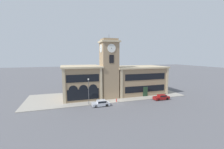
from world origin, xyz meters
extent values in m
plane|color=#56565B|center=(0.00, 0.00, 0.00)|extent=(300.00, 300.00, 0.00)
cube|color=gray|center=(0.00, 7.49, 0.07)|extent=(45.12, 14.99, 0.15)
cube|color=#937A5B|center=(0.00, 5.34, 7.88)|extent=(4.55, 4.55, 15.75)
cube|color=tan|center=(0.00, 5.34, 15.98)|extent=(5.25, 5.25, 0.45)
cube|color=#937A5B|center=(0.00, 5.34, 16.50)|extent=(4.19, 4.19, 0.60)
cylinder|color=#4C4C51|center=(0.00, 5.34, 17.40)|extent=(0.10, 0.10, 1.20)
cylinder|color=silver|center=(0.00, 3.01, 14.11)|extent=(2.27, 0.10, 2.27)
cylinder|color=black|center=(0.00, 2.94, 14.11)|extent=(0.18, 0.04, 0.18)
cylinder|color=silver|center=(-2.33, 5.34, 14.11)|extent=(0.10, 2.27, 2.27)
cylinder|color=black|center=(-2.40, 5.34, 14.11)|extent=(0.04, 0.18, 0.18)
cube|color=black|center=(0.00, 3.02, 11.28)|extent=(1.28, 0.10, 2.20)
cube|color=#937A5B|center=(-7.67, 8.02, 4.42)|extent=(10.20, 9.92, 8.84)
cube|color=tan|center=(-7.67, 8.02, 9.07)|extent=(10.90, 10.62, 0.45)
cube|color=tan|center=(-12.42, 3.00, 4.42)|extent=(0.70, 0.16, 8.84)
cube|color=tan|center=(-2.93, 3.00, 4.42)|extent=(0.70, 0.16, 8.84)
cube|color=black|center=(-7.67, 3.02, 6.37)|extent=(8.36, 0.10, 1.95)
cube|color=black|center=(-7.67, 3.02, 2.12)|extent=(8.16, 0.10, 2.83)
cylinder|color=black|center=(-10.22, 3.01, 3.54)|extent=(2.24, 0.06, 2.24)
cylinder|color=black|center=(-7.67, 3.01, 3.54)|extent=(2.24, 0.06, 2.24)
cylinder|color=black|center=(-5.13, 3.01, 3.54)|extent=(2.24, 0.06, 2.24)
cube|color=#937A5B|center=(10.57, 8.02, 4.16)|extent=(15.98, 9.92, 8.32)
cube|color=tan|center=(10.57, 8.02, 8.54)|extent=(16.68, 10.62, 0.45)
cube|color=tan|center=(2.93, 3.00, 4.16)|extent=(0.70, 0.16, 8.32)
cube|color=tan|center=(18.21, 3.00, 4.16)|extent=(0.70, 0.16, 8.32)
cube|color=black|center=(10.57, 3.02, 5.99)|extent=(13.10, 0.10, 1.83)
cube|color=#1E3823|center=(10.57, 3.01, 1.50)|extent=(1.50, 0.12, 2.99)
cube|color=black|center=(10.57, 3.02, 2.40)|extent=(13.10, 0.10, 1.86)
cube|color=#B2B7C1|center=(-4.12, -1.16, 0.52)|extent=(4.25, 1.89, 0.69)
cube|color=#B2B7C1|center=(-3.95, -1.16, 1.15)|extent=(2.04, 1.70, 0.57)
cube|color=black|center=(-3.95, -1.16, 1.15)|extent=(1.96, 1.74, 0.43)
cylinder|color=black|center=(-5.43, -1.99, 0.33)|extent=(0.66, 0.22, 0.66)
cylinder|color=black|center=(-5.44, -0.33, 0.33)|extent=(0.66, 0.22, 0.66)
cylinder|color=black|center=(-2.80, -1.99, 0.33)|extent=(0.66, 0.22, 0.66)
cylinder|color=black|center=(-2.80, -0.32, 0.33)|extent=(0.66, 0.22, 0.66)
cube|color=maroon|center=(13.12, -1.16, 0.57)|extent=(4.44, 1.74, 0.74)
cube|color=maroon|center=(13.30, -1.16, 1.16)|extent=(2.13, 1.57, 0.45)
cube|color=black|center=(13.30, -1.16, 1.16)|extent=(2.05, 1.60, 0.34)
cylinder|color=black|center=(11.75, -1.92, 0.36)|extent=(0.71, 0.22, 0.71)
cylinder|color=black|center=(11.75, -0.40, 0.36)|extent=(0.71, 0.22, 0.71)
cylinder|color=black|center=(14.50, -1.92, 0.36)|extent=(0.71, 0.22, 0.71)
cylinder|color=black|center=(14.50, -0.40, 0.36)|extent=(0.71, 0.22, 0.71)
cylinder|color=#4C4C51|center=(-6.73, 0.41, 3.22)|extent=(0.12, 0.12, 6.14)
sphere|color=silver|center=(-6.73, 0.41, 6.47)|extent=(0.36, 0.36, 0.36)
cylinder|color=black|center=(15.82, 0.58, 0.60)|extent=(0.18, 0.18, 0.90)
sphere|color=black|center=(15.82, 0.58, 1.13)|extent=(0.16, 0.16, 0.16)
cylinder|color=red|center=(0.51, 0.45, 0.50)|extent=(0.22, 0.22, 0.70)
sphere|color=red|center=(0.51, 0.45, 0.93)|extent=(0.19, 0.19, 0.19)
camera|label=1|loc=(-12.41, -35.29, 11.95)|focal=24.00mm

